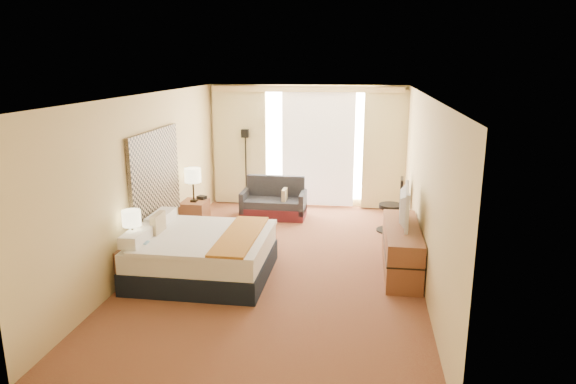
# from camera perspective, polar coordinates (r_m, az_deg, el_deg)

# --- Properties ---
(floor) EXTENTS (4.20, 7.00, 0.02)m
(floor) POSITION_cam_1_polar(r_m,az_deg,el_deg) (8.10, -0.78, -7.97)
(floor) COLOR #581B19
(floor) RESTS_ON ground
(ceiling) EXTENTS (4.20, 7.00, 0.02)m
(ceiling) POSITION_cam_1_polar(r_m,az_deg,el_deg) (7.52, -0.85, 10.70)
(ceiling) COLOR silver
(ceiling) RESTS_ON wall_back
(wall_back) EXTENTS (4.20, 0.02, 2.60)m
(wall_back) POSITION_cam_1_polar(r_m,az_deg,el_deg) (11.11, 2.10, 5.11)
(wall_back) COLOR beige
(wall_back) RESTS_ON ground
(wall_front) EXTENTS (4.20, 0.02, 2.60)m
(wall_front) POSITION_cam_1_polar(r_m,az_deg,el_deg) (4.45, -8.17, -9.27)
(wall_front) COLOR beige
(wall_front) RESTS_ON ground
(wall_left) EXTENTS (0.02, 7.00, 2.60)m
(wall_left) POSITION_cam_1_polar(r_m,az_deg,el_deg) (8.30, -15.28, 1.46)
(wall_left) COLOR beige
(wall_left) RESTS_ON ground
(wall_right) EXTENTS (0.02, 7.00, 2.60)m
(wall_right) POSITION_cam_1_polar(r_m,az_deg,el_deg) (7.66, 14.88, 0.45)
(wall_right) COLOR beige
(wall_right) RESTS_ON ground
(headboard) EXTENTS (0.06, 1.85, 1.50)m
(headboard) POSITION_cam_1_polar(r_m,az_deg,el_deg) (8.47, -14.49, 1.62)
(headboard) COLOR black
(headboard) RESTS_ON wall_left
(nightstand_left) EXTENTS (0.45, 0.52, 0.55)m
(nightstand_left) POSITION_cam_1_polar(r_m,az_deg,el_deg) (7.59, -16.32, -7.92)
(nightstand_left) COLOR brown
(nightstand_left) RESTS_ON floor
(nightstand_right) EXTENTS (0.45, 0.52, 0.55)m
(nightstand_right) POSITION_cam_1_polar(r_m,az_deg,el_deg) (9.78, -10.29, -2.56)
(nightstand_right) COLOR brown
(nightstand_right) RESTS_ON floor
(media_dresser) EXTENTS (0.50, 1.80, 0.70)m
(media_dresser) POSITION_cam_1_polar(r_m,az_deg,el_deg) (7.91, 12.49, -6.18)
(media_dresser) COLOR brown
(media_dresser) RESTS_ON floor
(window) EXTENTS (2.30, 0.02, 2.30)m
(window) POSITION_cam_1_polar(r_m,az_deg,el_deg) (11.05, 3.38, 5.15)
(window) COLOR white
(window) RESTS_ON wall_back
(curtains) EXTENTS (4.12, 0.19, 2.56)m
(curtains) POSITION_cam_1_polar(r_m,az_deg,el_deg) (10.98, 2.02, 5.57)
(curtains) COLOR beige
(curtains) RESTS_ON floor
(bed) EXTENTS (1.91, 1.75, 0.93)m
(bed) POSITION_cam_1_polar(r_m,az_deg,el_deg) (7.65, -9.48, -6.83)
(bed) COLOR black
(bed) RESTS_ON floor
(loveseat) EXTENTS (1.29, 0.69, 0.80)m
(loveseat) POSITION_cam_1_polar(r_m,az_deg,el_deg) (10.43, -1.54, -1.33)
(loveseat) COLOR #54181C
(loveseat) RESTS_ON floor
(floor_lamp) EXTENTS (0.21, 0.21, 1.67)m
(floor_lamp) POSITION_cam_1_polar(r_m,az_deg,el_deg) (11.16, -4.73, 4.47)
(floor_lamp) COLOR black
(floor_lamp) RESTS_ON floor
(desk_chair) EXTENTS (0.49, 0.49, 1.02)m
(desk_chair) POSITION_cam_1_polar(r_m,az_deg,el_deg) (9.66, 11.66, -1.74)
(desk_chair) COLOR black
(desk_chair) RESTS_ON floor
(lamp_left) EXTENTS (0.26, 0.26, 0.54)m
(lamp_left) POSITION_cam_1_polar(r_m,az_deg,el_deg) (7.39, -16.99, -2.88)
(lamp_left) COLOR black
(lamp_left) RESTS_ON nightstand_left
(lamp_right) EXTENTS (0.30, 0.30, 0.63)m
(lamp_right) POSITION_cam_1_polar(r_m,az_deg,el_deg) (9.55, -10.54, 1.76)
(lamp_right) COLOR black
(lamp_right) RESTS_ON nightstand_right
(tissue_box) EXTENTS (0.13, 0.13, 0.11)m
(tissue_box) POSITION_cam_1_polar(r_m,az_deg,el_deg) (7.38, -15.72, -5.78)
(tissue_box) COLOR #7CA8C0
(tissue_box) RESTS_ON nightstand_left
(telephone) EXTENTS (0.19, 0.17, 0.06)m
(telephone) POSITION_cam_1_polar(r_m,az_deg,el_deg) (9.82, -9.57, -0.60)
(telephone) COLOR black
(telephone) RESTS_ON nightstand_right
(television) EXTENTS (0.19, 1.00, 0.57)m
(television) POSITION_cam_1_polar(r_m,az_deg,el_deg) (7.83, 12.31, -1.48)
(television) COLOR black
(television) RESTS_ON media_dresser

